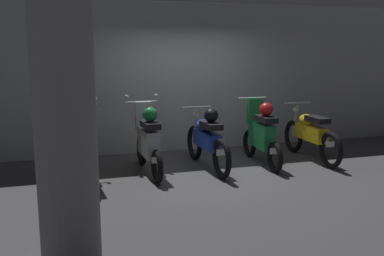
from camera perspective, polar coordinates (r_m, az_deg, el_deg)
ground_plane at (r=7.38m, az=2.75°, el=-5.90°), size 80.00×80.00×0.00m
back_wall at (r=8.94m, az=-1.37°, el=6.69°), size 16.00×0.30×2.99m
motorbike_slot_0 at (r=6.97m, az=-13.92°, el=-2.67°), size 0.59×1.68×1.29m
motorbike_slot_1 at (r=7.27m, az=-5.81°, el=-1.57°), size 0.59×1.68×1.29m
motorbike_slot_2 at (r=7.54m, az=1.97°, el=-1.42°), size 0.56×1.95×1.08m
motorbike_slot_3 at (r=7.92m, az=9.10°, el=-0.68°), size 0.56×1.68×1.18m
motorbike_slot_4 at (r=8.47m, az=15.32°, el=-0.74°), size 0.56×1.95×1.03m
support_pillar at (r=4.19m, az=-16.43°, el=2.17°), size 0.58×0.58×2.99m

